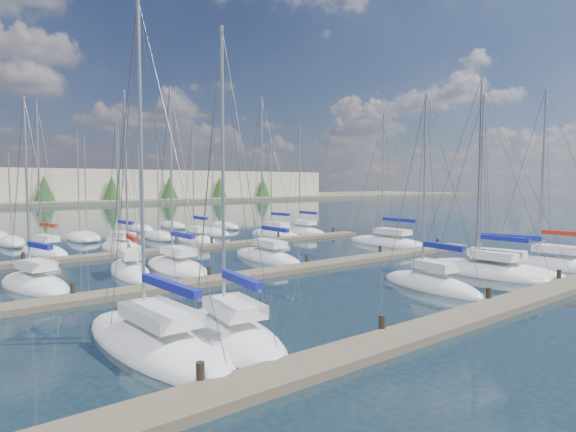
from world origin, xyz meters
TOP-DOWN VIEW (x-y plane):
  - ground at (0.00, 60.00)m, footprint 400.00×400.00m
  - dock_near at (0.00, 2.01)m, footprint 44.00×1.93m
  - dock_mid at (0.00, 16.01)m, footprint 44.00×1.93m
  - dock_far at (0.00, 30.01)m, footprint 44.00×1.93m
  - sailboat_j at (-4.03, 21.46)m, footprint 2.85×8.02m
  - sailboat_c at (-8.91, 6.27)m, footprint 3.84×7.94m
  - sailboat_h at (-12.99, 21.28)m, footprint 3.96×7.25m
  - sailboat_k at (3.47, 21.09)m, footprint 2.97×9.06m
  - sailboat_p at (4.48, 34.88)m, footprint 3.00×7.80m
  - sailboat_f at (12.15, 7.41)m, footprint 4.90×10.23m
  - sailboat_r at (18.54, 34.64)m, footprint 3.23×8.76m
  - sailboat_q at (14.22, 34.48)m, footprint 3.19×8.07m
  - sailboat_d at (4.95, 6.98)m, footprint 3.14×7.35m
  - sailboat_g at (17.58, 5.81)m, footprint 3.44×8.30m
  - sailboat_i at (-7.09, 22.14)m, footprint 3.60×8.15m
  - sailboat_b at (-11.58, 7.26)m, footprint 3.57×10.13m
  - sailboat_m at (18.10, 21.10)m, footprint 3.18×9.97m
  - sailboat_n at (-9.62, 35.50)m, footprint 3.63×7.94m
  - sailboat_o at (-3.48, 34.09)m, footprint 3.15×6.97m
  - sailboat_e at (11.13, 6.87)m, footprint 2.99×7.96m
  - distant_boats at (-4.34, 43.76)m, footprint 36.93×20.75m

SIDE VIEW (x-z plane):
  - ground at x=0.00m, z-range 0.00..0.00m
  - dock_near at x=0.00m, z-range -0.40..0.70m
  - dock_mid at x=0.00m, z-range -0.40..0.70m
  - dock_far at x=0.00m, z-range -0.40..0.70m
  - sailboat_q at x=14.22m, z-range -5.63..5.98m
  - sailboat_b at x=-11.58m, z-range -6.60..6.94m
  - sailboat_m at x=18.10m, z-range -6.63..6.97m
  - sailboat_f at x=12.15m, z-range -6.78..7.13m
  - sailboat_h at x=-12.99m, z-range -5.71..6.07m
  - sailboat_c at x=-8.91m, z-range -6.23..6.59m
  - sailboat_j at x=-4.03m, z-range -6.55..6.92m
  - sailboat_g at x=17.58m, z-range -6.60..6.97m
  - sailboat_e at x=11.13m, z-range -6.10..6.47m
  - sailboat_k at x=3.47m, z-range -6.58..6.95m
  - sailboat_p at x=4.48m, z-range -6.37..6.74m
  - sailboat_r at x=18.54m, z-range -6.82..7.19m
  - sailboat_d at x=4.95m, z-range -5.77..6.14m
  - sailboat_o at x=-3.48m, z-range -6.24..6.63m
  - sailboat_i at x=-7.09m, z-range -6.31..6.70m
  - sailboat_n at x=-9.62m, z-range -6.75..7.15m
  - distant_boats at x=-4.34m, z-range -6.36..6.94m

